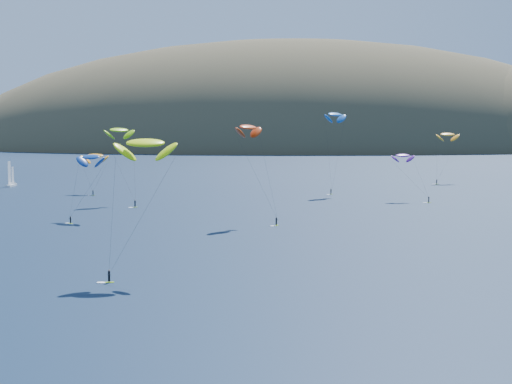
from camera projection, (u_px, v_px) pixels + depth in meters
name	position (u px, v px, depth m)	size (l,w,h in m)	color
ground	(226.00, 373.00, 66.83)	(2800.00, 2800.00, 0.00)	black
island	(313.00, 159.00, 626.28)	(730.00, 300.00, 210.00)	#3D3526
sailboat	(11.00, 184.00, 253.77)	(8.14, 7.09, 10.34)	white
kitesurfer_1	(95.00, 156.00, 230.50)	(8.66, 10.07, 14.52)	#A8E819
kitesurfer_2	(145.00, 143.00, 108.69)	(9.95, 9.99, 22.72)	#A8E819
kitesurfer_3	(119.00, 130.00, 202.68)	(11.82, 16.15, 23.22)	#A8E819
kitesurfer_4	(335.00, 115.00, 227.25)	(9.38, 9.20, 27.92)	#A8E819
kitesurfer_6	(403.00, 156.00, 209.99)	(10.57, 9.29, 15.07)	#A8E819
kitesurfer_9	(248.00, 127.00, 163.55)	(11.07, 10.81, 24.29)	#A8E819
kitesurfer_10	(91.00, 157.00, 170.27)	(8.87, 12.91, 17.09)	#A8E819
kitesurfer_11	(448.00, 134.00, 270.44)	(11.26, 12.96, 20.60)	#A8E819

